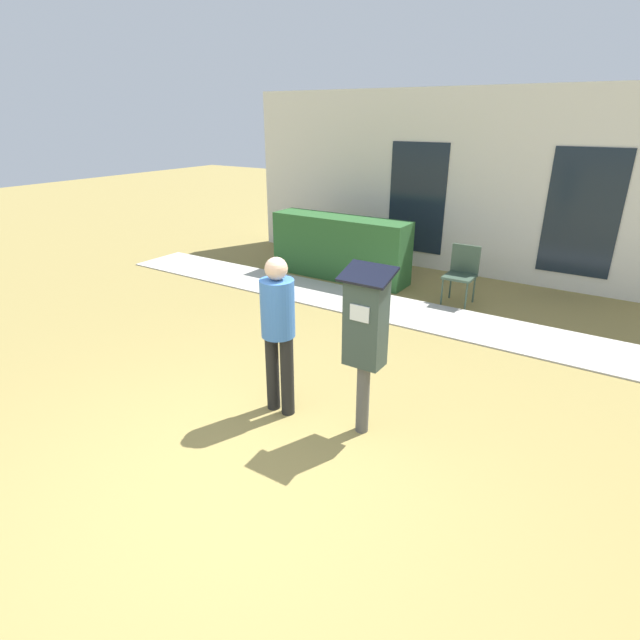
% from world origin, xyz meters
% --- Properties ---
extents(ground_plane, '(40.00, 40.00, 0.00)m').
position_xyz_m(ground_plane, '(0.00, 0.00, 0.00)').
color(ground_plane, olive).
extents(sidewalk, '(12.00, 1.10, 0.02)m').
position_xyz_m(sidewalk, '(0.00, 4.17, 0.01)').
color(sidewalk, '#B7B2A8').
rests_on(sidewalk, ground).
extents(building_facade, '(10.00, 0.26, 3.20)m').
position_xyz_m(building_facade, '(0.00, 6.69, 1.60)').
color(building_facade, silver).
rests_on(building_facade, ground).
extents(parking_meter, '(0.44, 0.31, 1.59)m').
position_xyz_m(parking_meter, '(0.43, 1.15, 1.02)').
color(parking_meter, '#4C4C4C').
rests_on(parking_meter, ground).
extents(person_standing, '(0.32, 0.32, 1.58)m').
position_xyz_m(person_standing, '(-0.42, 1.02, 0.93)').
color(person_standing, black).
rests_on(person_standing, ground).
extents(outdoor_chair_left, '(0.44, 0.44, 0.90)m').
position_xyz_m(outdoor_chair_left, '(-1.21, 5.20, 0.53)').
color(outdoor_chair_left, '#334738').
rests_on(outdoor_chair_left, ground).
extents(outdoor_chair_middle, '(0.44, 0.44, 0.90)m').
position_xyz_m(outdoor_chair_middle, '(0.05, 5.06, 0.53)').
color(outdoor_chair_middle, '#334738').
rests_on(outdoor_chair_middle, ground).
extents(hedge_row, '(2.55, 0.60, 1.10)m').
position_xyz_m(hedge_row, '(-2.21, 5.15, 0.55)').
color(hedge_row, '#285628').
rests_on(hedge_row, ground).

